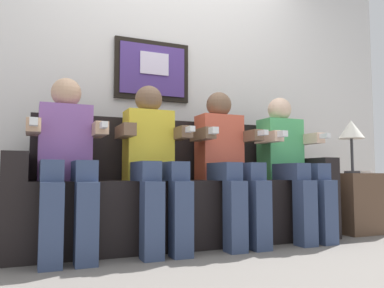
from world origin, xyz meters
The scene contains 10 objects.
ground_plane centered at (0.00, 0.00, 0.00)m, with size 6.17×6.17×0.00m, color #66605B.
back_wall_assembly centered at (0.00, 0.76, 1.30)m, with size 4.75×0.10×2.60m.
couch centered at (0.00, 0.33, 0.31)m, with size 2.35×0.58×0.90m.
person_leftmost centered at (-0.83, 0.16, 0.61)m, with size 0.46×0.56×1.11m.
person_left_center centered at (-0.27, 0.16, 0.61)m, with size 0.46×0.56×1.11m.
person_right_center centered at (0.28, 0.16, 0.61)m, with size 0.46×0.56×1.11m.
person_rightmost centered at (0.83, 0.16, 0.61)m, with size 0.46×0.56×1.11m.
side_table_right centered at (1.52, 0.22, 0.25)m, with size 0.40×0.40×0.50m.
table_lamp centered at (1.54, 0.23, 0.86)m, with size 0.22×0.22×0.46m.
spare_remote_on_table centered at (1.57, 0.11, 0.51)m, with size 0.04×0.13×0.02m, color white.
Camera 1 is at (-1.02, -2.28, 0.49)m, focal length 35.90 mm.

